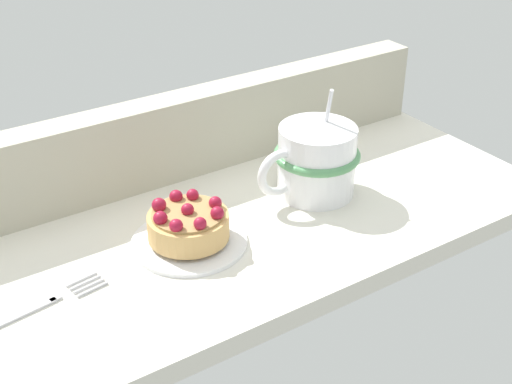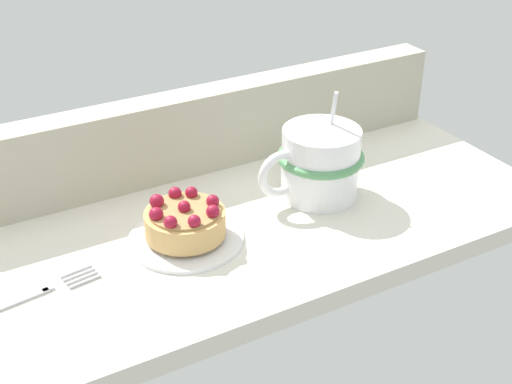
# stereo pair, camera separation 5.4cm
# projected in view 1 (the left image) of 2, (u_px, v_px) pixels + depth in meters

# --- Properties ---
(ground_plane) EXTENTS (0.77, 0.33, 0.02)m
(ground_plane) POSITION_uv_depth(u_px,v_px,m) (235.00, 232.00, 0.83)
(ground_plane) COLOR silver
(window_rail_back) EXTENTS (0.75, 0.04, 0.11)m
(window_rail_back) POSITION_uv_depth(u_px,v_px,m) (174.00, 137.00, 0.90)
(window_rail_back) COLOR #B2AD99
(window_rail_back) RESTS_ON ground_plane
(dessert_plate) EXTENTS (0.13, 0.13, 0.01)m
(dessert_plate) POSITION_uv_depth(u_px,v_px,m) (189.00, 240.00, 0.79)
(dessert_plate) COLOR white
(dessert_plate) RESTS_ON ground_plane
(raspberry_tart) EXTENTS (0.09, 0.09, 0.04)m
(raspberry_tart) POSITION_uv_depth(u_px,v_px,m) (188.00, 223.00, 0.78)
(raspberry_tart) COLOR tan
(raspberry_tart) RESTS_ON dessert_plate
(coffee_mug) EXTENTS (0.14, 0.11, 0.13)m
(coffee_mug) POSITION_uv_depth(u_px,v_px,m) (315.00, 160.00, 0.87)
(coffee_mug) COLOR white
(coffee_mug) RESTS_ON ground_plane
(dessert_fork) EXTENTS (0.18, 0.04, 0.01)m
(dessert_fork) POSITION_uv_depth(u_px,v_px,m) (23.00, 313.00, 0.68)
(dessert_fork) COLOR #B7B7BC
(dessert_fork) RESTS_ON ground_plane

